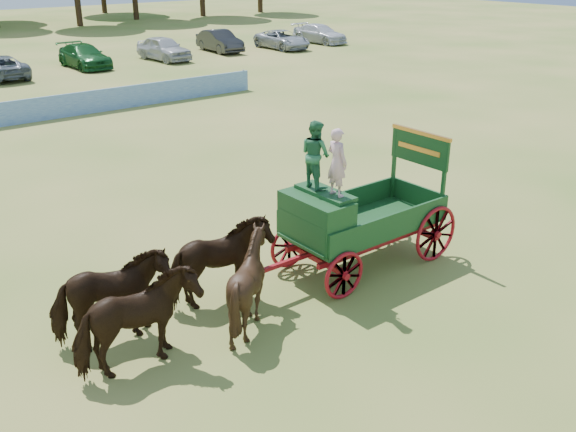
# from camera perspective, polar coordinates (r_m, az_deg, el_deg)

# --- Properties ---
(ground) EXTENTS (160.00, 160.00, 0.00)m
(ground) POSITION_cam_1_polar(r_m,az_deg,el_deg) (15.09, -1.84, -5.14)
(ground) COLOR #A98E4C
(ground) RESTS_ON ground
(horse_lead_left) EXTENTS (2.25, 1.06, 1.89)m
(horse_lead_left) POSITION_cam_1_polar(r_m,az_deg,el_deg) (11.73, -13.25, -9.25)
(horse_lead_left) COLOR black
(horse_lead_left) RESTS_ON ground
(horse_lead_right) EXTENTS (2.41, 1.50, 1.89)m
(horse_lead_right) POSITION_cam_1_polar(r_m,az_deg,el_deg) (12.62, -15.45, -7.08)
(horse_lead_right) COLOR black
(horse_lead_right) RESTS_ON ground
(horse_wheel_left) EXTENTS (1.77, 1.58, 1.89)m
(horse_wheel_left) POSITION_cam_1_polar(r_m,az_deg,el_deg) (12.73, -3.48, -5.93)
(horse_wheel_left) COLOR black
(horse_wheel_left) RESTS_ON ground
(horse_wheel_right) EXTENTS (2.30, 1.18, 1.89)m
(horse_wheel_right) POSITION_cam_1_polar(r_m,az_deg,el_deg) (13.56, -6.16, -4.17)
(horse_wheel_right) COLOR black
(horse_wheel_right) RESTS_ON ground
(farm_dray) EXTENTS (6.00, 2.00, 3.65)m
(farm_dray) POSITION_cam_1_polar(r_m,az_deg,el_deg) (14.56, 4.76, 0.64)
(farm_dray) COLOR #9E0F10
(farm_dray) RESTS_ON ground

